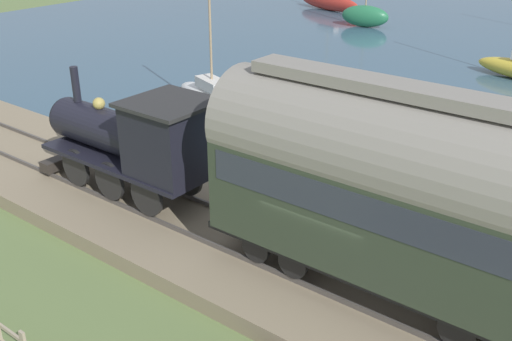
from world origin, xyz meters
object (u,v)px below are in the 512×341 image
at_px(sailboat_red, 329,1).
at_px(sailboat_green, 365,16).
at_px(passenger_coach, 395,186).
at_px(rowboat_off_pier, 366,206).
at_px(steam_locomotive, 138,138).
at_px(sailboat_white, 212,100).

distance_m(sailboat_red, sailboat_green, 7.00).
xyz_separation_m(passenger_coach, sailboat_green, (28.32, 15.69, -2.38)).
height_order(sailboat_green, rowboat_off_pier, sailboat_green).
xyz_separation_m(steam_locomotive, passenger_coach, (0.00, -7.76, 0.83)).
relative_size(sailboat_red, sailboat_white, 1.24).
distance_m(passenger_coach, rowboat_off_pier, 5.62).
xyz_separation_m(sailboat_green, rowboat_off_pier, (-24.30, -13.15, -0.62)).
xyz_separation_m(steam_locomotive, sailboat_red, (32.59, 13.47, -1.60)).
distance_m(passenger_coach, sailboat_green, 32.46).
xyz_separation_m(passenger_coach, sailboat_red, (32.59, 21.23, -2.44)).
relative_size(passenger_coach, sailboat_red, 0.97).
distance_m(sailboat_red, sailboat_white, 26.55).
distance_m(passenger_coach, sailboat_red, 38.97).
relative_size(passenger_coach, rowboat_off_pier, 3.62).
height_order(steam_locomotive, sailboat_red, sailboat_red).
height_order(steam_locomotive, sailboat_green, sailboat_green).
xyz_separation_m(steam_locomotive, sailboat_white, (7.74, 4.11, -1.70)).
bearing_deg(sailboat_green, sailboat_white, 178.72).
bearing_deg(sailboat_green, rowboat_off_pier, -163.37).
bearing_deg(sailboat_white, rowboat_off_pier, -92.01).
bearing_deg(steam_locomotive, sailboat_green, 15.65).
height_order(passenger_coach, sailboat_white, sailboat_white).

